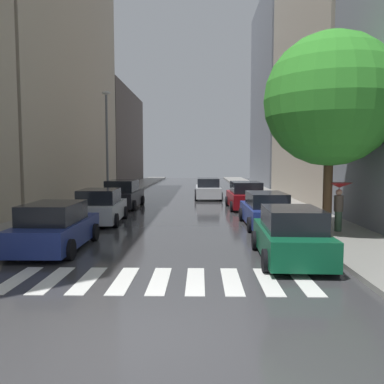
{
  "coord_description": "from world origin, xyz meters",
  "views": [
    {
      "loc": [
        1.02,
        -6.16,
        2.99
      ],
      "look_at": [
        0.53,
        16.05,
        1.16
      ],
      "focal_mm": 35.79,
      "sensor_mm": 36.0,
      "label": 1
    }
  ],
  "objects_px": {
    "parked_car_right_third": "(245,196)",
    "parked_car_left_nearest": "(56,228)",
    "parked_car_left_second": "(100,207)",
    "pedestrian_near_tree": "(339,196)",
    "parked_car_left_third": "(123,195)",
    "parked_car_right_second": "(266,210)",
    "car_midroad": "(208,189)",
    "street_tree_right": "(330,100)",
    "lamp_post_left": "(107,139)",
    "parked_car_right_nearest": "(291,236)"
  },
  "relations": [
    {
      "from": "parked_car_left_third",
      "to": "parked_car_right_third",
      "type": "bearing_deg",
      "value": -91.49
    },
    {
      "from": "parked_car_left_second",
      "to": "street_tree_right",
      "type": "height_order",
      "value": "street_tree_right"
    },
    {
      "from": "street_tree_right",
      "to": "parked_car_right_nearest",
      "type": "bearing_deg",
      "value": -120.83
    },
    {
      "from": "parked_car_left_third",
      "to": "lamp_post_left",
      "type": "relative_size",
      "value": 0.59
    },
    {
      "from": "parked_car_left_nearest",
      "to": "parked_car_right_second",
      "type": "bearing_deg",
      "value": -59.45
    },
    {
      "from": "parked_car_left_nearest",
      "to": "car_midroad",
      "type": "relative_size",
      "value": 0.91
    },
    {
      "from": "pedestrian_near_tree",
      "to": "street_tree_right",
      "type": "height_order",
      "value": "street_tree_right"
    },
    {
      "from": "parked_car_left_nearest",
      "to": "parked_car_left_third",
      "type": "xyz_separation_m",
      "value": [
        -0.04,
        11.42,
        0.07
      ]
    },
    {
      "from": "parked_car_left_nearest",
      "to": "parked_car_left_second",
      "type": "relative_size",
      "value": 1.03
    },
    {
      "from": "parked_car_left_third",
      "to": "street_tree_right",
      "type": "bearing_deg",
      "value": -130.05
    },
    {
      "from": "parked_car_right_third",
      "to": "lamp_post_left",
      "type": "distance_m",
      "value": 10.59
    },
    {
      "from": "parked_car_left_second",
      "to": "parked_car_right_second",
      "type": "height_order",
      "value": "parked_car_left_second"
    },
    {
      "from": "parked_car_right_third",
      "to": "car_midroad",
      "type": "bearing_deg",
      "value": 17.83
    },
    {
      "from": "street_tree_right",
      "to": "lamp_post_left",
      "type": "distance_m",
      "value": 16.47
    },
    {
      "from": "parked_car_left_third",
      "to": "parked_car_right_third",
      "type": "height_order",
      "value": "parked_car_left_third"
    },
    {
      "from": "parked_car_left_third",
      "to": "lamp_post_left",
      "type": "height_order",
      "value": "lamp_post_left"
    },
    {
      "from": "parked_car_right_nearest",
      "to": "street_tree_right",
      "type": "bearing_deg",
      "value": -29.03
    },
    {
      "from": "parked_car_right_nearest",
      "to": "parked_car_left_third",
      "type": "bearing_deg",
      "value": 32.77
    },
    {
      "from": "parked_car_left_third",
      "to": "pedestrian_near_tree",
      "type": "bearing_deg",
      "value": -128.41
    },
    {
      "from": "parked_car_left_third",
      "to": "parked_car_right_second",
      "type": "height_order",
      "value": "parked_car_left_third"
    },
    {
      "from": "parked_car_right_nearest",
      "to": "car_midroad",
      "type": "distance_m",
      "value": 18.66
    },
    {
      "from": "parked_car_right_third",
      "to": "pedestrian_near_tree",
      "type": "bearing_deg",
      "value": -163.25
    },
    {
      "from": "street_tree_right",
      "to": "lamp_post_left",
      "type": "bearing_deg",
      "value": 135.03
    },
    {
      "from": "parked_car_right_second",
      "to": "parked_car_right_third",
      "type": "bearing_deg",
      "value": 0.82
    },
    {
      "from": "car_midroad",
      "to": "pedestrian_near_tree",
      "type": "bearing_deg",
      "value": -161.95
    },
    {
      "from": "parked_car_left_third",
      "to": "parked_car_right_second",
      "type": "xyz_separation_m",
      "value": [
        7.87,
        -6.7,
        -0.08
      ]
    },
    {
      "from": "car_midroad",
      "to": "parked_car_left_second",
      "type": "bearing_deg",
      "value": 154.51
    },
    {
      "from": "parked_car_left_second",
      "to": "pedestrian_near_tree",
      "type": "relative_size",
      "value": 2.11
    },
    {
      "from": "parked_car_left_second",
      "to": "parked_car_left_third",
      "type": "height_order",
      "value": "parked_car_left_third"
    },
    {
      "from": "parked_car_right_third",
      "to": "parked_car_left_nearest",
      "type": "bearing_deg",
      "value": 143.64
    },
    {
      "from": "parked_car_left_second",
      "to": "parked_car_right_third",
      "type": "relative_size",
      "value": 0.94
    },
    {
      "from": "parked_car_right_third",
      "to": "parked_car_left_third",
      "type": "bearing_deg",
      "value": 85.69
    },
    {
      "from": "car_midroad",
      "to": "street_tree_right",
      "type": "relative_size",
      "value": 0.61
    },
    {
      "from": "parked_car_left_second",
      "to": "parked_car_right_nearest",
      "type": "height_order",
      "value": "parked_car_left_second"
    },
    {
      "from": "parked_car_right_nearest",
      "to": "street_tree_right",
      "type": "height_order",
      "value": "street_tree_right"
    },
    {
      "from": "pedestrian_near_tree",
      "to": "parked_car_right_second",
      "type": "bearing_deg",
      "value": 117.82
    },
    {
      "from": "parked_car_left_second",
      "to": "parked_car_left_third",
      "type": "distance_m",
      "value": 5.9
    },
    {
      "from": "parked_car_left_nearest",
      "to": "parked_car_left_second",
      "type": "distance_m",
      "value": 5.52
    },
    {
      "from": "parked_car_left_nearest",
      "to": "street_tree_right",
      "type": "xyz_separation_m",
      "value": [
        9.93,
        2.7,
        4.6
      ]
    },
    {
      "from": "pedestrian_near_tree",
      "to": "parked_car_left_nearest",
      "type": "bearing_deg",
      "value": 169.59
    },
    {
      "from": "parked_car_right_third",
      "to": "car_midroad",
      "type": "distance_m",
      "value": 6.59
    },
    {
      "from": "parked_car_right_third",
      "to": "car_midroad",
      "type": "xyz_separation_m",
      "value": [
        -2.2,
        6.21,
        -0.03
      ]
    },
    {
      "from": "parked_car_left_third",
      "to": "parked_car_left_nearest",
      "type": "bearing_deg",
      "value": -178.67
    },
    {
      "from": "parked_car_left_nearest",
      "to": "parked_car_right_second",
      "type": "xyz_separation_m",
      "value": [
        7.83,
        4.72,
        -0.01
      ]
    },
    {
      "from": "parked_car_left_second",
      "to": "street_tree_right",
      "type": "relative_size",
      "value": 0.53
    },
    {
      "from": "parked_car_right_nearest",
      "to": "lamp_post_left",
      "type": "height_order",
      "value": "lamp_post_left"
    },
    {
      "from": "parked_car_left_second",
      "to": "parked_car_right_third",
      "type": "xyz_separation_m",
      "value": [
        7.6,
        5.55,
        0.02
      ]
    },
    {
      "from": "parked_car_right_third",
      "to": "lamp_post_left",
      "type": "relative_size",
      "value": 0.58
    },
    {
      "from": "parked_car_right_nearest",
      "to": "parked_car_right_second",
      "type": "height_order",
      "value": "parked_car_right_nearest"
    },
    {
      "from": "parked_car_right_nearest",
      "to": "car_midroad",
      "type": "height_order",
      "value": "car_midroad"
    }
  ]
}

